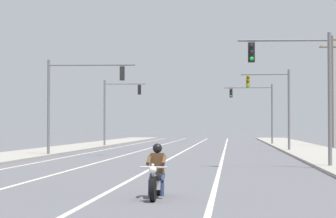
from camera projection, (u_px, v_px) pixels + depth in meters
The scene contains 13 objects.
lane_stripe_center at pixel (185, 151), 51.09m from camera, with size 0.16×100.00×0.01m, color beige.
lane_stripe_left at pixel (142, 150), 51.42m from camera, with size 0.16×100.00×0.01m, color beige.
lane_stripe_right at pixel (224, 151), 50.79m from camera, with size 0.16×100.00×0.01m, color beige.
lane_stripe_far_left at pixel (102, 150), 51.72m from camera, with size 0.16×100.00×0.01m, color beige.
sidewalk_kerb_right at pixel (318, 153), 45.19m from camera, with size 4.40×110.00×0.14m, color #9E998E.
sidewalk_kerb_left at pixel (44, 152), 47.07m from camera, with size 4.40×110.00×0.14m, color #9E998E.
motorcycle_with_rider at pixel (156, 176), 17.41m from camera, with size 0.70×2.19×1.46m.
traffic_signal_near_right at pixel (303, 79), 29.68m from camera, with size 4.26×0.52×6.20m.
traffic_signal_near_left at pixel (74, 92), 41.85m from camera, with size 5.68×0.57×6.20m.
traffic_signal_mid_right at pixel (275, 98), 49.27m from camera, with size 3.70×0.37×6.20m.
traffic_signal_mid_left at pixel (116, 103), 60.55m from camera, with size 3.90×0.56×6.20m.
traffic_signal_far_right at pixel (258, 105), 66.36m from camera, with size 4.97×0.37×6.20m.
utility_pole_right_far at pixel (332, 87), 58.58m from camera, with size 2.26×0.26×10.08m.
Camera 1 is at (3.72, -6.05, 1.93)m, focal length 69.74 mm.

